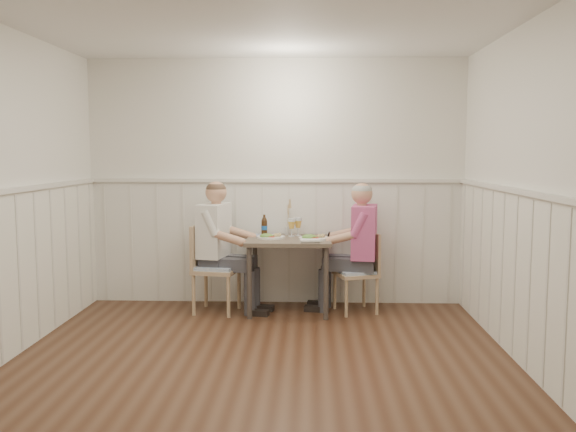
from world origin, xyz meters
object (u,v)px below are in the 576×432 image
(chair_right, at_px, (360,269))
(dining_table, at_px, (289,249))
(diner_cream, at_px, (218,256))
(beer_bottle, at_px, (264,226))
(chair_left, at_px, (211,265))
(man_in_pink, at_px, (360,257))
(grass_vase, at_px, (287,218))

(chair_right, bearing_deg, dining_table, -178.86)
(diner_cream, distance_m, beer_bottle, 0.57)
(dining_table, xyz_separation_m, beer_bottle, (-0.26, 0.19, 0.21))
(chair_left, xyz_separation_m, diner_cream, (0.06, 0.05, 0.08))
(dining_table, xyz_separation_m, man_in_pink, (0.72, 0.02, -0.08))
(chair_right, height_order, man_in_pink, man_in_pink)
(grass_vase, bearing_deg, diner_cream, -157.66)
(dining_table, relative_size, grass_vase, 2.12)
(chair_left, height_order, grass_vase, grass_vase)
(beer_bottle, bearing_deg, grass_vase, 22.19)
(dining_table, relative_size, diner_cream, 0.63)
(beer_bottle, bearing_deg, chair_right, -10.04)
(chair_left, height_order, beer_bottle, beer_bottle)
(beer_bottle, distance_m, grass_vase, 0.26)
(diner_cream, bearing_deg, man_in_pink, 0.94)
(chair_left, relative_size, diner_cream, 0.66)
(dining_table, bearing_deg, diner_cream, -179.97)
(dining_table, bearing_deg, grass_vase, 95.64)
(dining_table, xyz_separation_m, chair_right, (0.73, 0.01, -0.20))
(dining_table, xyz_separation_m, diner_cream, (-0.72, -0.00, -0.08))
(grass_vase, bearing_deg, beer_bottle, -157.81)
(dining_table, distance_m, grass_vase, 0.40)
(chair_right, height_order, diner_cream, diner_cream)
(man_in_pink, relative_size, diner_cream, 0.99)
(diner_cream, bearing_deg, chair_right, 0.59)
(beer_bottle, relative_size, grass_vase, 0.56)
(dining_table, height_order, chair_left, chair_left)
(man_in_pink, bearing_deg, chair_right, -58.61)
(man_in_pink, height_order, grass_vase, man_in_pink)
(chair_left, distance_m, grass_vase, 0.94)
(diner_cream, relative_size, beer_bottle, 6.07)
(diner_cream, bearing_deg, grass_vase, 22.34)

